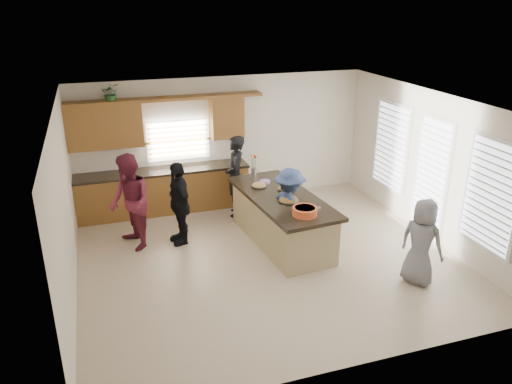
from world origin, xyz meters
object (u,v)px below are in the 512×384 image
object	(u,v)px
woman_left_front	(179,203)
salad_bowl	(305,211)
woman_right_front	(422,242)
woman_left_back	(235,176)
woman_left_mid	(130,203)
island	(282,220)
woman_right_back	(289,209)

from	to	relation	value
woman_left_front	salad_bowl	bearing A→B (deg)	41.44
salad_bowl	woman_right_front	xyz separation A→B (m)	(1.57, -1.09, -0.30)
woman_left_back	woman_left_mid	xyz separation A→B (m)	(-2.23, -0.85, 0.03)
island	woman_right_back	world-z (taller)	woman_right_back
woman_left_mid	woman_left_front	xyz separation A→B (m)	(0.88, -0.06, -0.10)
island	woman_right_back	bearing A→B (deg)	-81.18
woman_left_mid	woman_right_back	size ratio (longest dim) A/B	1.17
island	woman_left_mid	world-z (taller)	woman_left_mid
woman_left_mid	woman_right_front	size ratio (longest dim) A/B	1.23
salad_bowl	woman_left_back	distance (m)	2.51
woman_left_mid	woman_right_front	world-z (taller)	woman_left_mid
salad_bowl	woman_left_back	size ratio (longest dim) A/B	0.25
woman_left_front	woman_right_back	size ratio (longest dim) A/B	1.04
salad_bowl	woman_left_mid	world-z (taller)	woman_left_mid
salad_bowl	woman_left_mid	xyz separation A→B (m)	(-2.75, 1.60, -0.13)
salad_bowl	woman_right_back	distance (m)	0.75
woman_right_back	woman_right_front	size ratio (longest dim) A/B	1.06
island	woman_left_mid	distance (m)	2.81
woman_left_mid	woman_left_front	world-z (taller)	woman_left_mid
woman_left_front	woman_right_front	xyz separation A→B (m)	(3.44, -2.63, -0.07)
island	woman_left_front	size ratio (longest dim) A/B	1.75
salad_bowl	woman_right_back	world-z (taller)	woman_right_back
woman_right_back	woman_left_back	bearing A→B (deg)	-1.26
woman_left_mid	woman_left_front	distance (m)	0.88
salad_bowl	woman_right_back	size ratio (longest dim) A/B	0.28
salad_bowl	woman_right_front	distance (m)	1.94
woman_left_mid	salad_bowl	bearing A→B (deg)	44.60
salad_bowl	woman_left_front	world-z (taller)	woman_left_front
salad_bowl	woman_left_back	world-z (taller)	woman_left_back
salad_bowl	woman_left_front	distance (m)	2.43
woman_left_mid	woman_right_back	bearing A→B (deg)	56.87
island	woman_left_back	xyz separation A→B (m)	(-0.47, 1.51, 0.42)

